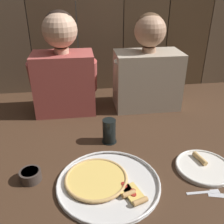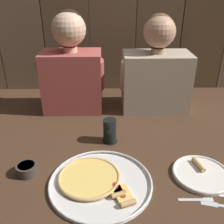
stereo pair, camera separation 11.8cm
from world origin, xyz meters
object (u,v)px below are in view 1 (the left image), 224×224
drinking_glass (109,131)px  diner_left (63,68)px  dinner_plate (203,167)px  dipping_bowl (30,175)px  pizza_tray (105,182)px  diner_right (148,68)px

drinking_glass → diner_left: bearing=119.8°
dinner_plate → diner_left: 0.92m
dipping_bowl → diner_left: (0.13, 0.62, 0.25)m
diner_left → dipping_bowl: bearing=-101.9°
dipping_bowl → diner_left: bearing=78.1°
dinner_plate → diner_left: diner_left is taller
drinking_glass → pizza_tray: bearing=-100.4°
dinner_plate → diner_right: 0.69m
pizza_tray → diner_right: bearing=63.5°
pizza_tray → dinner_plate: 0.43m
dipping_bowl → dinner_plate: bearing=-2.2°
dipping_bowl → pizza_tray: bearing=-11.9°
pizza_tray → dipping_bowl: (-0.30, 0.06, 0.02)m
dinner_plate → dipping_bowl: 0.73m
drinking_glass → dipping_bowl: drinking_glass is taller
dinner_plate → diner_left: bearing=132.7°
drinking_glass → diner_left: diner_left is taller
pizza_tray → dipping_bowl: dipping_bowl is taller
diner_left → pizza_tray: bearing=-76.4°
pizza_tray → diner_left: 0.75m
pizza_tray → drinking_glass: bearing=79.6°
dinner_plate → dipping_bowl: bearing=177.8°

